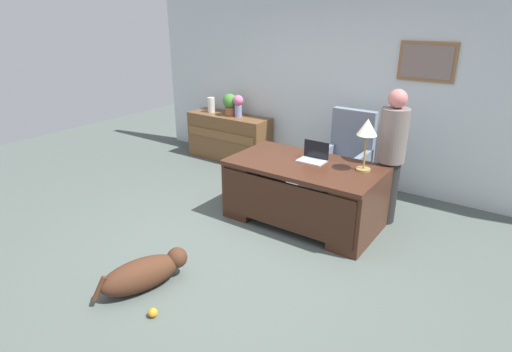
{
  "coord_description": "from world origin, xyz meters",
  "views": [
    {
      "loc": [
        2.38,
        -3.11,
        2.41
      ],
      "look_at": [
        -0.0,
        0.3,
        0.75
      ],
      "focal_mm": 29.31,
      "sensor_mm": 36.0,
      "label": 1
    }
  ],
  "objects_px": {
    "credenza": "(229,137)",
    "vase_with_flowers": "(238,104)",
    "dog_toy_ball": "(153,313)",
    "person_standing": "(391,157)",
    "armchair": "(347,160)",
    "laptop": "(314,156)",
    "potted_plant": "(230,104)",
    "dog_lying": "(144,273)",
    "vase_empty": "(211,105)",
    "desk_lamp": "(367,130)",
    "desk": "(303,191)"
  },
  "relations": [
    {
      "from": "credenza",
      "to": "vase_with_flowers",
      "type": "height_order",
      "value": "vase_with_flowers"
    },
    {
      "from": "dog_toy_ball",
      "to": "person_standing",
      "type": "bearing_deg",
      "value": 70.65
    },
    {
      "from": "armchair",
      "to": "laptop",
      "type": "relative_size",
      "value": 3.69
    },
    {
      "from": "person_standing",
      "to": "potted_plant",
      "type": "relative_size",
      "value": 4.46
    },
    {
      "from": "dog_lying",
      "to": "laptop",
      "type": "height_order",
      "value": "laptop"
    },
    {
      "from": "vase_empty",
      "to": "desk_lamp",
      "type": "bearing_deg",
      "value": -19.46
    },
    {
      "from": "desk",
      "to": "person_standing",
      "type": "bearing_deg",
      "value": 37.39
    },
    {
      "from": "credenza",
      "to": "armchair",
      "type": "height_order",
      "value": "armchair"
    },
    {
      "from": "desk",
      "to": "laptop",
      "type": "distance_m",
      "value": 0.44
    },
    {
      "from": "desk_lamp",
      "to": "vase_with_flowers",
      "type": "xyz_separation_m",
      "value": [
        -2.6,
        1.12,
        -0.23
      ]
    },
    {
      "from": "armchair",
      "to": "desk_lamp",
      "type": "distance_m",
      "value": 1.21
    },
    {
      "from": "credenza",
      "to": "potted_plant",
      "type": "xyz_separation_m",
      "value": [
        0.03,
        0.0,
        0.58
      ]
    },
    {
      "from": "dog_lying",
      "to": "person_standing",
      "type": "bearing_deg",
      "value": 62.34
    },
    {
      "from": "desk_lamp",
      "to": "vase_with_flowers",
      "type": "relative_size",
      "value": 1.65
    },
    {
      "from": "armchair",
      "to": "potted_plant",
      "type": "distance_m",
      "value": 2.29
    },
    {
      "from": "person_standing",
      "to": "laptop",
      "type": "xyz_separation_m",
      "value": [
        -0.77,
        -0.44,
        -0.02
      ]
    },
    {
      "from": "armchair",
      "to": "laptop",
      "type": "distance_m",
      "value": 0.91
    },
    {
      "from": "laptop",
      "to": "vase_empty",
      "type": "relative_size",
      "value": 1.27
    },
    {
      "from": "credenza",
      "to": "dog_lying",
      "type": "height_order",
      "value": "credenza"
    },
    {
      "from": "dog_toy_ball",
      "to": "armchair",
      "type": "bearing_deg",
      "value": 84.95
    },
    {
      "from": "person_standing",
      "to": "armchair",
      "type": "bearing_deg",
      "value": 148.81
    },
    {
      "from": "dog_lying",
      "to": "dog_toy_ball",
      "type": "distance_m",
      "value": 0.45
    },
    {
      "from": "vase_with_flowers",
      "to": "potted_plant",
      "type": "xyz_separation_m",
      "value": [
        -0.17,
        0.0,
        -0.01
      ]
    },
    {
      "from": "person_standing",
      "to": "dog_lying",
      "type": "height_order",
      "value": "person_standing"
    },
    {
      "from": "vase_with_flowers",
      "to": "armchair",
      "type": "bearing_deg",
      "value": -7.88
    },
    {
      "from": "dog_toy_ball",
      "to": "vase_empty",
      "type": "bearing_deg",
      "value": 123.6
    },
    {
      "from": "armchair",
      "to": "person_standing",
      "type": "bearing_deg",
      "value": -31.19
    },
    {
      "from": "dog_lying",
      "to": "potted_plant",
      "type": "height_order",
      "value": "potted_plant"
    },
    {
      "from": "credenza",
      "to": "vase_empty",
      "type": "distance_m",
      "value": 0.64
    },
    {
      "from": "vase_empty",
      "to": "armchair",
      "type": "bearing_deg",
      "value": -6.16
    },
    {
      "from": "credenza",
      "to": "dog_toy_ball",
      "type": "bearing_deg",
      "value": -60.85
    },
    {
      "from": "laptop",
      "to": "vase_with_flowers",
      "type": "distance_m",
      "value": 2.3
    },
    {
      "from": "desk",
      "to": "vase_empty",
      "type": "bearing_deg",
      "value": 152.52
    },
    {
      "from": "vase_with_flowers",
      "to": "potted_plant",
      "type": "bearing_deg",
      "value": 180.0
    },
    {
      "from": "armchair",
      "to": "vase_with_flowers",
      "type": "height_order",
      "value": "armchair"
    },
    {
      "from": "credenza",
      "to": "laptop",
      "type": "height_order",
      "value": "laptop"
    },
    {
      "from": "person_standing",
      "to": "desk_lamp",
      "type": "xyz_separation_m",
      "value": [
        -0.16,
        -0.41,
        0.38
      ]
    },
    {
      "from": "vase_with_flowers",
      "to": "desk_lamp",
      "type": "bearing_deg",
      "value": -23.39
    },
    {
      "from": "desk",
      "to": "vase_with_flowers",
      "type": "bearing_deg",
      "value": 146.0
    },
    {
      "from": "desk_lamp",
      "to": "vase_with_flowers",
      "type": "bearing_deg",
      "value": 156.61
    },
    {
      "from": "desk",
      "to": "dog_lying",
      "type": "height_order",
      "value": "desk"
    },
    {
      "from": "credenza",
      "to": "vase_empty",
      "type": "bearing_deg",
      "value": 179.79
    },
    {
      "from": "desk",
      "to": "vase_with_flowers",
      "type": "xyz_separation_m",
      "value": [
        -1.96,
        1.32,
        0.57
      ]
    },
    {
      "from": "dog_lying",
      "to": "vase_with_flowers",
      "type": "xyz_separation_m",
      "value": [
        -1.4,
        3.3,
        0.83
      ]
    },
    {
      "from": "desk",
      "to": "dog_lying",
      "type": "distance_m",
      "value": 2.07
    },
    {
      "from": "desk_lamp",
      "to": "dog_toy_ball",
      "type": "xyz_separation_m",
      "value": [
        -0.83,
        -2.41,
        -1.17
      ]
    },
    {
      "from": "dog_lying",
      "to": "vase_empty",
      "type": "bearing_deg",
      "value": 121.05
    },
    {
      "from": "desk",
      "to": "potted_plant",
      "type": "relative_size",
      "value": 4.93
    },
    {
      "from": "vase_empty",
      "to": "potted_plant",
      "type": "distance_m",
      "value": 0.42
    },
    {
      "from": "desk_lamp",
      "to": "potted_plant",
      "type": "relative_size",
      "value": 1.63
    }
  ]
}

